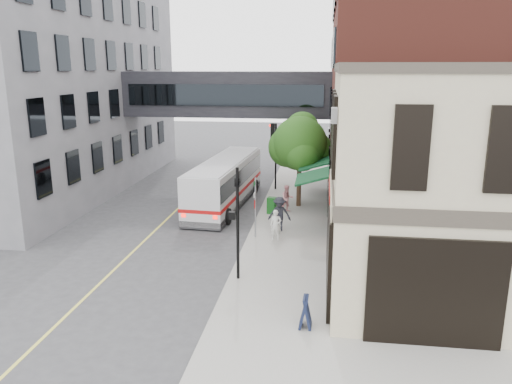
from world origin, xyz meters
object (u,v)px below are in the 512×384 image
(pedestrian_a, at_px, (276,225))
(pedestrian_b, at_px, (287,199))
(pedestrian_c, at_px, (280,214))
(bus, at_px, (225,180))
(sandwich_board, at_px, (305,312))
(newspaper_box, at_px, (272,205))

(pedestrian_a, relative_size, pedestrian_b, 0.96)
(pedestrian_c, bearing_deg, bus, 129.39)
(sandwich_board, bearing_deg, bus, 112.50)
(pedestrian_b, bearing_deg, pedestrian_c, -117.92)
(bus, relative_size, pedestrian_c, 5.87)
(newspaper_box, xyz_separation_m, sandwich_board, (2.44, -12.60, 0.05))
(sandwich_board, bearing_deg, newspaper_box, 102.70)
(pedestrian_b, bearing_deg, pedestrian_a, -117.89)
(bus, bearing_deg, pedestrian_b, -20.32)
(bus, height_order, newspaper_box, bus)
(sandwich_board, bearing_deg, pedestrian_c, 101.93)
(newspaper_box, bearing_deg, bus, 160.23)
(pedestrian_b, height_order, newspaper_box, pedestrian_b)
(pedestrian_c, xyz_separation_m, sandwich_board, (1.72, -9.57, -0.37))
(pedestrian_c, bearing_deg, pedestrian_a, -89.98)
(newspaper_box, bearing_deg, sandwich_board, -66.80)
(pedestrian_a, relative_size, newspaper_box, 1.59)
(pedestrian_b, xyz_separation_m, newspaper_box, (-0.84, -0.47, -0.31))
(pedestrian_a, height_order, newspaper_box, pedestrian_a)
(pedestrian_b, distance_m, pedestrian_c, 3.50)
(bus, distance_m, pedestrian_b, 4.21)
(pedestrian_b, bearing_deg, newspaper_box, -176.85)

